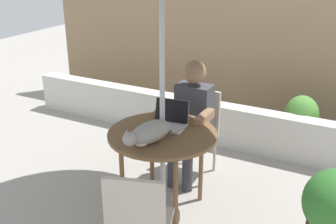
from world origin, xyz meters
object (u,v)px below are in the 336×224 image
person_seated (191,116)px  laptop (170,118)px  potted_plant_corner (334,220)px  cat (149,133)px  chair_occupied (197,126)px  patio_table (163,140)px  potted_plant_by_chair (300,123)px  chair_empty (138,220)px

person_seated → laptop: bearing=-92.5°
person_seated → potted_plant_corner: 1.62m
cat → chair_occupied: bearing=89.9°
patio_table → potted_plant_by_chair: size_ratio=1.41×
person_seated → laptop: 0.42m
person_seated → cat: (-0.00, -0.79, 0.14)m
potted_plant_by_chair → laptop: bearing=-119.4°
person_seated → potted_plant_corner: size_ratio=1.45×
patio_table → potted_plant_corner: size_ratio=1.11×
potted_plant_corner → laptop: bearing=166.6°
patio_table → person_seated: person_seated is taller
patio_table → laptop: laptop is taller
patio_table → laptop: 0.21m
chair_empty → person_seated: bearing=100.8°
patio_table → person_seated: (-0.00, 0.57, 0.01)m
patio_table → potted_plant_by_chair: bearing=63.5°
chair_occupied → laptop: (-0.02, -0.56, 0.30)m
chair_occupied → cat: bearing=-90.1°
laptop → potted_plant_corner: laptop is taller
laptop → potted_plant_corner: (1.44, -0.34, -0.34)m
chair_occupied → laptop: bearing=-91.8°
chair_empty → potted_plant_by_chair: size_ratio=1.32×
patio_table → potted_plant_corner: potted_plant_corner is taller
chair_empty → potted_plant_corner: chair_empty is taller
potted_plant_by_chair → chair_empty: bearing=-102.8°
potted_plant_by_chair → potted_plant_corner: bearing=-73.0°
person_seated → potted_plant_by_chair: person_seated is taller
person_seated → potted_plant_corner: (1.42, -0.75, -0.22)m
person_seated → potted_plant_corner: person_seated is taller
cat → potted_plant_by_chair: cat is taller
chair_empty → potted_plant_corner: size_ratio=1.05×
chair_occupied → patio_table: bearing=-90.0°
cat → chair_empty: bearing=-66.4°
laptop → potted_plant_by_chair: bearing=60.6°
chair_occupied → potted_plant_by_chair: bearing=48.9°
chair_occupied → person_seated: bearing=-90.0°
potted_plant_corner → chair_empty: bearing=-149.8°
person_seated → cat: size_ratio=1.94×
potted_plant_by_chair → cat: bearing=-113.9°
patio_table → potted_plant_corner: bearing=-7.0°
chair_empty → person_seated: 1.46m
person_seated → potted_plant_by_chair: size_ratio=1.84×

